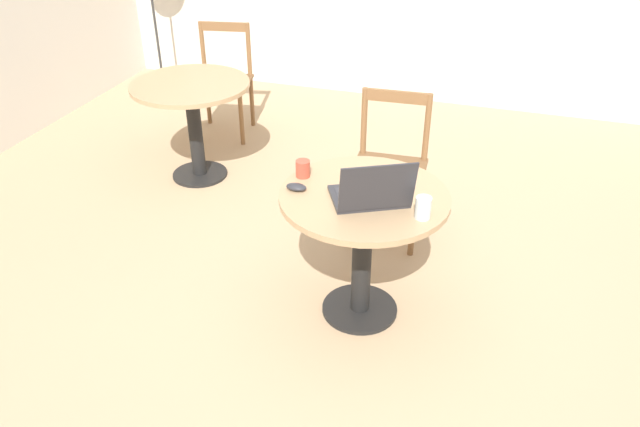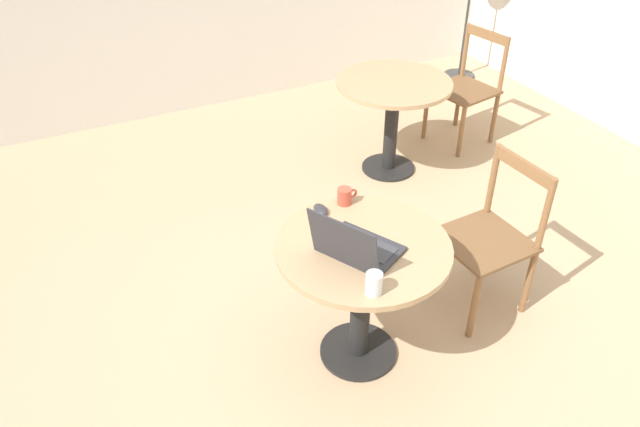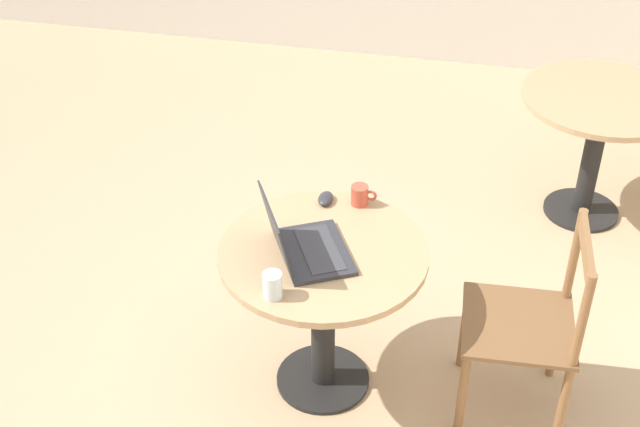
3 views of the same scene
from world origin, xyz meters
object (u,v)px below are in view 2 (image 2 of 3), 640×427
object	(u,v)px
cafe_table_near	(362,273)
mug	(345,196)
chair_near_right	(490,238)
drinking_glass	(374,284)
mouse	(321,209)
laptop	(355,246)
chair_mid_right	(467,88)
cafe_table_mid	(393,103)

from	to	relation	value
cafe_table_near	mug	bearing A→B (deg)	76.09
cafe_table_near	chair_near_right	xyz separation A→B (m)	(0.81, 0.05, -0.11)
cafe_table_near	drinking_glass	size ratio (longest dim) A/B	7.98
mouse	cafe_table_near	bearing A→B (deg)	-79.62
chair_near_right	laptop	world-z (taller)	laptop
chair_near_right	drinking_glass	distance (m)	1.05
mouse	drinking_glass	distance (m)	0.62
cafe_table_near	mug	world-z (taller)	mug
chair_mid_right	mug	bearing A→B (deg)	-143.90
laptop	mug	size ratio (longest dim) A/B	4.10
chair_mid_right	laptop	world-z (taller)	laptop
laptop	mug	xyz separation A→B (m)	(0.15, 0.38, -0.01)
cafe_table_near	mouse	bearing A→B (deg)	100.38
cafe_table_near	cafe_table_mid	distance (m)	1.87
drinking_glass	mug	bearing A→B (deg)	71.98
chair_near_right	chair_mid_right	distance (m)	1.94
chair_mid_right	chair_near_right	bearing A→B (deg)	-123.85
laptop	drinking_glass	distance (m)	0.25
chair_mid_right	drinking_glass	size ratio (longest dim) A/B	8.56
chair_near_right	cafe_table_near	bearing A→B (deg)	-176.82
laptop	mouse	bearing A→B (deg)	88.08
cafe_table_mid	chair_near_right	world-z (taller)	chair_near_right
cafe_table_near	cafe_table_mid	size ratio (longest dim) A/B	1.00
mouse	drinking_glass	world-z (taller)	drinking_glass
chair_mid_right	mouse	distance (m)	2.38
cafe_table_near	mug	distance (m)	0.40
cafe_table_near	laptop	xyz separation A→B (m)	(-0.07, -0.05, 0.22)
laptop	cafe_table_mid	bearing A→B (deg)	52.85
cafe_table_mid	drinking_glass	world-z (taller)	drinking_glass
cafe_table_mid	chair_mid_right	bearing A→B (deg)	10.66
cafe_table_mid	mug	distance (m)	1.57
laptop	drinking_glass	bearing A→B (deg)	-101.63
mouse	drinking_glass	xyz separation A→B (m)	(-0.06, -0.62, 0.03)
cafe_table_near	mug	xyz separation A→B (m)	(0.08, 0.34, 0.21)
mouse	mug	xyz separation A→B (m)	(0.14, 0.02, 0.03)
laptop	cafe_table_near	bearing A→B (deg)	33.86
cafe_table_near	chair_mid_right	xyz separation A→B (m)	(1.89, 1.66, -0.11)
cafe_table_mid	drinking_glass	size ratio (longest dim) A/B	7.98
cafe_table_mid	laptop	world-z (taller)	laptop
cafe_table_mid	chair_near_right	size ratio (longest dim) A/B	0.93
chair_near_right	chair_mid_right	xyz separation A→B (m)	(1.08, 1.61, 0.00)
chair_near_right	drinking_glass	world-z (taller)	chair_near_right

